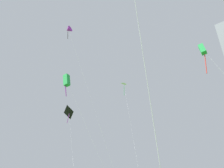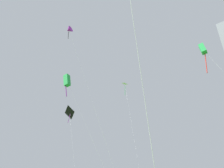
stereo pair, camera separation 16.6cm
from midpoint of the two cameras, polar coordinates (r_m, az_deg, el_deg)
The scene contains 5 objects.
kite_flying_1 at distance 43.05m, azimuth -11.56°, elevation 14.23°, with size 10.12×5.21×31.30m.
kite_flying_3 at distance 29.60m, azimuth 23.76°, elevation 8.59°, with size 7.44×1.74×19.51m.
kite_flying_4 at distance 29.99m, azimuth -12.03°, elevation 0.87°, with size 7.73×3.19×17.14m.
kite_flying_5 at distance 54.64m, azimuth 3.68°, elevation -0.64°, with size 7.87×9.41×28.09m.
kite_flying_6 at distance 49.91m, azimuth -11.37°, elevation -7.75°, with size 10.53×7.75×19.87m.
Camera 2 is at (13.16, -8.14, 2.13)m, focal length 33.46 mm.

